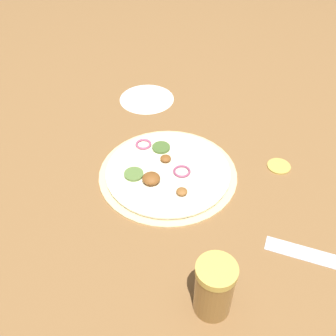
% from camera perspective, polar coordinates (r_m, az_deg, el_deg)
% --- Properties ---
extents(ground_plane, '(3.00, 3.00, 0.00)m').
position_cam_1_polar(ground_plane, '(0.80, 0.00, -0.86)').
color(ground_plane, brown).
extents(pizza, '(0.28, 0.28, 0.03)m').
position_cam_1_polar(pizza, '(0.80, -0.13, -0.56)').
color(pizza, beige).
rests_on(pizza, ground_plane).
extents(spice_jar, '(0.06, 0.06, 0.10)m').
position_cam_1_polar(spice_jar, '(0.58, 6.71, -16.91)').
color(spice_jar, olive).
rests_on(spice_jar, ground_plane).
extents(loose_cap, '(0.05, 0.05, 0.01)m').
position_cam_1_polar(loose_cap, '(0.85, 15.81, 0.34)').
color(loose_cap, gold).
rests_on(loose_cap, ground_plane).
extents(flour_patch, '(0.14, 0.14, 0.00)m').
position_cam_1_polar(flour_patch, '(1.02, -3.10, 9.98)').
color(flour_patch, white).
rests_on(flour_patch, ground_plane).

